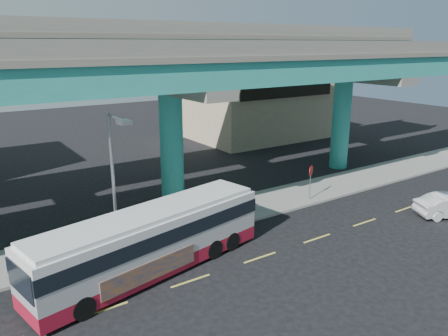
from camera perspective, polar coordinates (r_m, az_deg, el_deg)
ground at (r=22.58m, az=4.25°, el=-11.30°), size 120.00×120.00×0.00m
sidewalk at (r=26.67m, az=-3.10°, el=-6.68°), size 70.00×4.00×0.15m
lane_markings at (r=22.37m, az=4.74°, el=-11.57°), size 58.00×0.12×0.01m
viaduct at (r=27.81m, az=-7.32°, el=13.39°), size 52.00×12.40×11.70m
building_beige at (r=49.75m, az=4.34°, el=8.03°), size 14.00×10.23×7.00m
transit_bus at (r=20.64m, az=-9.47°, el=-9.11°), size 12.04×4.83×3.03m
street_lamp at (r=21.03m, az=-13.93°, el=0.39°), size 0.50×2.37×7.18m
stop_sign at (r=29.69m, az=11.27°, el=-0.93°), size 0.66×0.34×2.39m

